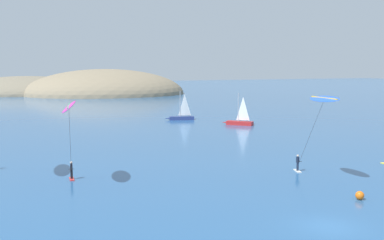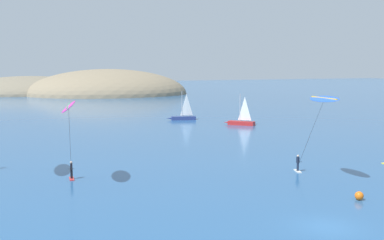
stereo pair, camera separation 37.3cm
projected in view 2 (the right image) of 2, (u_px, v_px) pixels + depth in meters
name	position (u px, v px, depth m)	size (l,w,h in m)	color
ground_plane	(327.00, 227.00, 31.83)	(600.00, 600.00, 0.00)	#285689
headland_island	(77.00, 94.00, 184.83)	(86.20, 68.68, 19.05)	#7A705B
sailboat_near	(240.00, 121.00, 86.89)	(4.61, 5.14, 5.70)	#B22323
sailboat_far	(182.00, 117.00, 95.03)	(5.93, 2.70, 5.70)	navy
kitesurfer_blue	(321.00, 106.00, 43.88)	(2.18, 7.58, 7.98)	silver
kitesurfer_magenta	(69.00, 112.00, 42.54)	(2.41, 5.65, 7.60)	red
marker_buoy	(359.00, 196.00, 38.19)	(0.70, 0.70, 0.70)	orange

